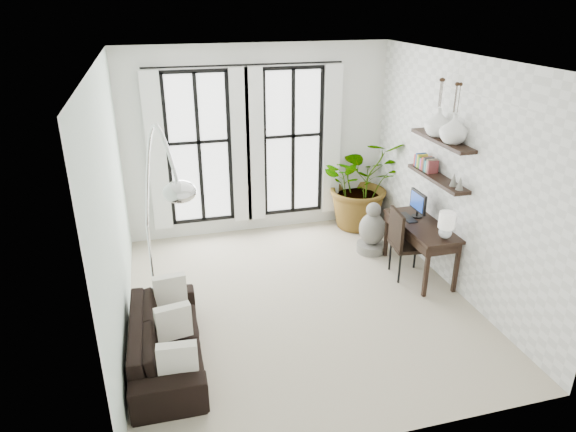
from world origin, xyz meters
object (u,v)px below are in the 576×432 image
object	(u,v)px
desk_chair	(403,239)
buddha	(372,231)
desk	(423,229)
plant	(362,182)
arc_lamp	(158,175)
sofa	(166,339)

from	to	relation	value
desk_chair	buddha	bearing A→B (deg)	102.79
desk	buddha	world-z (taller)	desk
plant	desk	size ratio (longest dim) A/B	1.23
plant	desk	world-z (taller)	plant
arc_lamp	buddha	xyz separation A→B (m)	(3.26, 1.26, -1.66)
desk	arc_lamp	size ratio (longest dim) A/B	0.52
arc_lamp	plant	bearing A→B (deg)	33.25
desk_chair	plant	bearing A→B (deg)	92.47
desk	desk_chair	distance (m)	0.31
plant	desk_chair	distance (m)	1.90
arc_lamp	buddha	bearing A→B (deg)	21.08
desk_chair	arc_lamp	size ratio (longest dim) A/B	0.40
sofa	arc_lamp	xyz separation A→B (m)	(0.10, 0.68, 1.73)
sofa	plant	bearing A→B (deg)	-49.24
arc_lamp	buddha	distance (m)	3.87
sofa	buddha	xyz separation A→B (m)	(3.37, 1.94, 0.07)
sofa	plant	distance (m)	4.68
arc_lamp	buddha	size ratio (longest dim) A/B	3.06
desk	arc_lamp	world-z (taller)	arc_lamp
buddha	desk	bearing A→B (deg)	-67.13
desk	desk_chair	world-z (taller)	desk
sofa	arc_lamp	bearing A→B (deg)	-7.42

